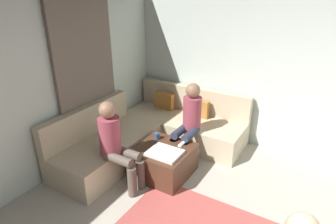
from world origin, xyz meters
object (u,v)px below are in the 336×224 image
object	(u,v)px
ottoman	(163,161)
person_on_couch_back	(189,119)
person_on_couch_side	(116,142)
coffee_mug	(157,136)
sectional_couch	(152,133)
game_remote	(182,144)

from	to	relation	value
ottoman	person_on_couch_back	distance (m)	0.74
ottoman	person_on_couch_side	bearing A→B (deg)	-126.83
coffee_mug	person_on_couch_back	xyz separation A→B (m)	(0.32, 0.40, 0.19)
sectional_couch	game_remote	xyz separation A→B (m)	(0.72, -0.31, 0.15)
game_remote	person_on_couch_back	distance (m)	0.43
game_remote	person_on_couch_back	xyz separation A→B (m)	(-0.08, 0.36, 0.23)
sectional_couch	person_on_couch_back	distance (m)	0.75
game_remote	person_on_couch_side	distance (m)	0.96
sectional_couch	person_on_couch_back	size ratio (longest dim) A/B	2.12
sectional_couch	game_remote	bearing A→B (deg)	-23.19
ottoman	game_remote	size ratio (longest dim) A/B	5.07
sectional_couch	coffee_mug	bearing A→B (deg)	-47.57
sectional_couch	coffee_mug	distance (m)	0.51
coffee_mug	game_remote	distance (m)	0.40
ottoman	coffee_mug	size ratio (longest dim) A/B	8.00
ottoman	person_on_couch_side	world-z (taller)	person_on_couch_side
game_remote	person_on_couch_side	bearing A→B (deg)	-127.58
sectional_couch	coffee_mug	size ratio (longest dim) A/B	26.84
coffee_mug	game_remote	world-z (taller)	coffee_mug
sectional_couch	game_remote	size ratio (longest dim) A/B	17.00
game_remote	ottoman	bearing A→B (deg)	-129.29
coffee_mug	ottoman	bearing A→B (deg)	-39.29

